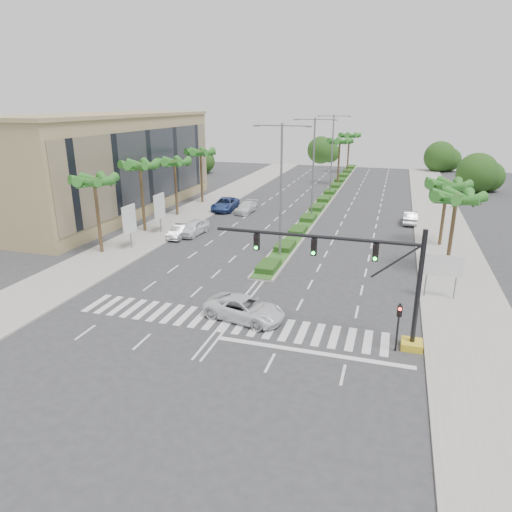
{
  "coord_description": "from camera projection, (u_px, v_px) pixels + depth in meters",
  "views": [
    {
      "loc": [
        9.71,
        -25.24,
        13.64
      ],
      "look_at": [
        0.43,
        4.99,
        3.0
      ],
      "focal_mm": 32.0,
      "sensor_mm": 36.0,
      "label": 1
    }
  ],
  "objects": [
    {
      "name": "median_grass",
      "position": [
        329.0,
        194.0,
        70.62
      ],
      "size": [
        1.8,
        75.0,
        0.04
      ],
      "primitive_type": "cube",
      "color": "#27571D",
      "rests_on": "median"
    },
    {
      "name": "car_right",
      "position": [
        411.0,
        217.0,
        54.05
      ],
      "size": [
        1.74,
        4.61,
        1.5
      ],
      "primitive_type": "imported",
      "rotation": [
        0.0,
        0.0,
        3.11
      ],
      "color": "silver",
      "rests_on": "ground"
    },
    {
      "name": "direction_sign",
      "position": [
        443.0,
        268.0,
        32.62
      ],
      "size": [
        2.7,
        0.11,
        3.4
      ],
      "color": "slate",
      "rests_on": "ground"
    },
    {
      "name": "footpath_left",
      "position": [
        164.0,
        228.0,
        52.24
      ],
      "size": [
        6.0,
        120.0,
        0.15
      ],
      "primitive_type": "cube",
      "color": "gray",
      "rests_on": "ground"
    },
    {
      "name": "car_parked_c",
      "position": [
        225.0,
        204.0,
        60.81
      ],
      "size": [
        3.13,
        6.06,
        1.63
      ],
      "primitive_type": "imported",
      "rotation": [
        0.0,
        0.0,
        0.07
      ],
      "color": "navy",
      "rests_on": "ground"
    },
    {
      "name": "pedestrian_signal",
      "position": [
        399.0,
        319.0,
        25.7
      ],
      "size": [
        0.28,
        0.36,
        3.0
      ],
      "color": "black",
      "rests_on": "ground"
    },
    {
      "name": "billboard_near",
      "position": [
        129.0,
        220.0,
        43.88
      ],
      "size": [
        0.18,
        2.1,
        4.35
      ],
      "color": "slate",
      "rests_on": "ground"
    },
    {
      "name": "car_parked_b",
      "position": [
        179.0,
        231.0,
        48.44
      ],
      "size": [
        1.68,
        4.19,
        1.35
      ],
      "primitive_type": "imported",
      "rotation": [
        0.0,
        0.0,
        0.06
      ],
      "color": "silver",
      "rests_on": "ground"
    },
    {
      "name": "car_parked_a",
      "position": [
        193.0,
        227.0,
        49.45
      ],
      "size": [
        2.33,
        4.88,
        1.61
      ],
      "primitive_type": "imported",
      "rotation": [
        0.0,
        0.0,
        -0.09
      ],
      "color": "white",
      "rests_on": "ground"
    },
    {
      "name": "palm_right_far",
      "position": [
        447.0,
        187.0,
        43.93
      ],
      "size": [
        4.57,
        4.68,
        6.75
      ],
      "color": "brown",
      "rests_on": "ground"
    },
    {
      "name": "footpath_right",
      "position": [
        449.0,
        252.0,
        43.79
      ],
      "size": [
        6.0,
        120.0,
        0.15
      ],
      "primitive_type": "cube",
      "color": "gray",
      "rests_on": "ground"
    },
    {
      "name": "palm_left_near",
      "position": [
        94.0,
        183.0,
        41.43
      ],
      "size": [
        4.57,
        4.68,
        7.55
      ],
      "color": "brown",
      "rests_on": "ground"
    },
    {
      "name": "palm_left_end",
      "position": [
        201.0,
        154.0,
        63.12
      ],
      "size": [
        4.57,
        4.68,
        7.75
      ],
      "color": "brown",
      "rests_on": "ground"
    },
    {
      "name": "ground",
      "position": [
        227.0,
        322.0,
        29.92
      ],
      "size": [
        160.0,
        160.0,
        0.0
      ],
      "primitive_type": "plane",
      "color": "#333335",
      "rests_on": "ground"
    },
    {
      "name": "streetlight_far",
      "position": [
        332.0,
        150.0,
        69.42
      ],
      "size": [
        5.1,
        0.25,
        12.0
      ],
      "color": "slate",
      "rests_on": "ground"
    },
    {
      "name": "palm_right_near",
      "position": [
        456.0,
        200.0,
        36.59
      ],
      "size": [
        4.57,
        4.68,
        7.05
      ],
      "color": "brown",
      "rests_on": "ground"
    },
    {
      "name": "palm_left_far",
      "position": [
        175.0,
        164.0,
        55.99
      ],
      "size": [
        4.57,
        4.68,
        7.35
      ],
      "color": "brown",
      "rests_on": "ground"
    },
    {
      "name": "palm_median_a",
      "position": [
        340.0,
        143.0,
        77.46
      ],
      "size": [
        4.57,
        4.68,
        8.05
      ],
      "color": "brown",
      "rests_on": "ground"
    },
    {
      "name": "streetlight_near",
      "position": [
        281.0,
        184.0,
        40.43
      ],
      "size": [
        5.1,
        0.25,
        12.0
      ],
      "color": "slate",
      "rests_on": "ground"
    },
    {
      "name": "palm_left_mid",
      "position": [
        140.0,
        168.0,
        48.56
      ],
      "size": [
        4.57,
        4.68,
        7.95
      ],
      "color": "brown",
      "rests_on": "ground"
    },
    {
      "name": "car_crossing",
      "position": [
        245.0,
        309.0,
        30.07
      ],
      "size": [
        5.86,
        3.6,
        1.52
      ],
      "primitive_type": "imported",
      "rotation": [
        0.0,
        0.0,
        1.36
      ],
      "color": "white",
      "rests_on": "ground"
    },
    {
      "name": "palm_median_b",
      "position": [
        349.0,
        137.0,
        91.05
      ],
      "size": [
        4.57,
        4.68,
        8.05
      ],
      "color": "brown",
      "rests_on": "ground"
    },
    {
      "name": "streetlight_mid",
      "position": [
        313.0,
        163.0,
        54.93
      ],
      "size": [
        5.1,
        0.25,
        12.0
      ],
      "color": "slate",
      "rests_on": "ground"
    },
    {
      "name": "signal_gantry",
      "position": [
        377.0,
        289.0,
        26.24
      ],
      "size": [
        12.6,
        1.2,
        7.2
      ],
      "color": "gold",
      "rests_on": "ground"
    },
    {
      "name": "building",
      "position": [
        108.0,
        165.0,
        58.79
      ],
      "size": [
        12.0,
        36.0,
        12.0
      ],
      "primitive_type": "cube",
      "color": "tan",
      "rests_on": "ground"
    },
    {
      "name": "median",
      "position": [
        329.0,
        195.0,
        70.66
      ],
      "size": [
        2.2,
        75.0,
        0.2
      ],
      "primitive_type": "cube",
      "color": "gray",
      "rests_on": "ground"
    },
    {
      "name": "billboard_far",
      "position": [
        159.0,
        207.0,
        49.31
      ],
      "size": [
        0.18,
        2.1,
        4.35
      ],
      "color": "slate",
      "rests_on": "ground"
    },
    {
      "name": "car_parked_d",
      "position": [
        246.0,
        207.0,
        59.53
      ],
      "size": [
        2.13,
        4.83,
        1.38
      ],
      "primitive_type": "imported",
      "rotation": [
        0.0,
        0.0,
        -0.04
      ],
      "color": "white",
      "rests_on": "ground"
    }
  ]
}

